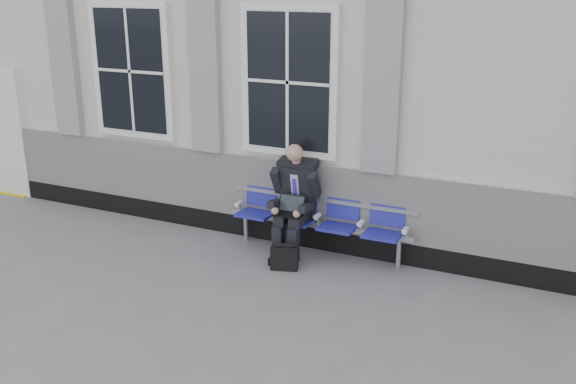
% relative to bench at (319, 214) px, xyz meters
% --- Properties ---
extents(ground, '(70.00, 70.00, 0.00)m').
position_rel_bench_xyz_m(ground, '(-0.85, -1.32, -0.55)').
color(ground, slate).
rests_on(ground, ground).
extents(station_building, '(14.40, 4.40, 4.49)m').
position_rel_bench_xyz_m(station_building, '(-0.87, 2.15, 1.67)').
color(station_building, beige).
rests_on(station_building, ground).
extents(bench, '(2.60, 0.47, 0.91)m').
position_rel_bench_xyz_m(bench, '(0.00, 0.00, 0.00)').
color(bench, '#9EA0A3').
rests_on(bench, ground).
extents(businessman, '(0.63, 0.85, 1.51)m').
position_rel_bench_xyz_m(businessman, '(-0.29, -0.14, 0.25)').
color(businessman, black).
rests_on(businessman, ground).
extents(briefcase, '(0.37, 0.24, 0.35)m').
position_rel_bench_xyz_m(briefcase, '(-0.20, -0.66, -0.39)').
color(briefcase, black).
rests_on(briefcase, ground).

